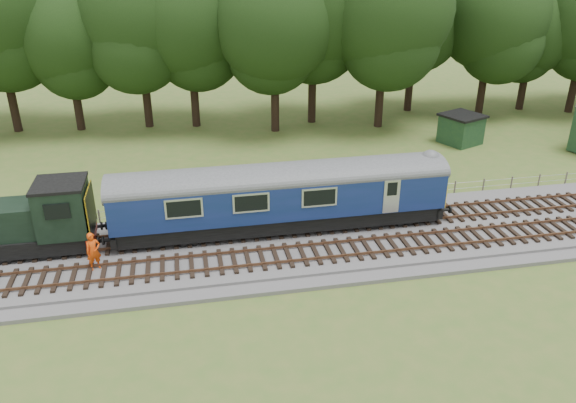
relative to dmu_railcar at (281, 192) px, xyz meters
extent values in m
plane|color=#446726|center=(1.94, -1.40, -2.61)|extent=(120.00, 120.00, 0.00)
cube|color=#4C4C4F|center=(1.94, -1.40, -2.43)|extent=(70.00, 7.00, 0.35)
cube|color=brown|center=(1.94, -0.72, -2.12)|extent=(66.50, 0.07, 0.14)
cube|color=brown|center=(1.94, 0.72, -2.12)|extent=(66.50, 0.07, 0.14)
cube|color=brown|center=(1.94, -3.72, -2.12)|extent=(66.50, 0.07, 0.14)
cube|color=brown|center=(1.94, -2.28, -2.12)|extent=(66.50, 0.07, 0.14)
cube|color=black|center=(-0.01, 0.00, -1.55)|extent=(17.46, 2.52, 0.85)
cube|color=#0E224C|center=(-0.01, 0.00, -0.12)|extent=(18.00, 2.80, 2.05)
cube|color=yellow|center=(9.01, 0.00, -0.50)|extent=(0.06, 2.74, 1.30)
cube|color=black|center=(5.99, 0.00, -1.75)|extent=(2.60, 2.00, 0.55)
cube|color=black|center=(-6.01, 0.00, -1.75)|extent=(2.60, 2.00, 0.55)
cube|color=black|center=(-14.41, 0.00, -1.60)|extent=(8.73, 2.39, 0.85)
cube|color=black|center=(-11.21, 0.00, 0.05)|extent=(2.40, 2.55, 2.60)
cube|color=#B3180D|center=(-10.03, 0.00, -1.55)|extent=(0.25, 2.60, 0.55)
cube|color=yellow|center=(-9.89, 0.00, -0.15)|extent=(0.06, 2.55, 2.30)
imported|color=#EA480C|center=(-9.66, -2.34, -1.29)|extent=(0.84, 0.72, 1.94)
cube|color=#183521|center=(17.10, 12.65, -1.51)|extent=(3.47, 3.47, 2.20)
cube|color=black|center=(17.10, 12.65, -0.32)|extent=(3.81, 3.81, 0.18)
camera|label=1|loc=(-4.96, -27.27, 12.33)|focal=35.00mm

